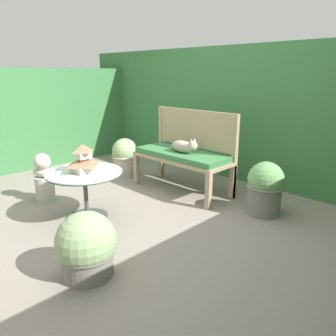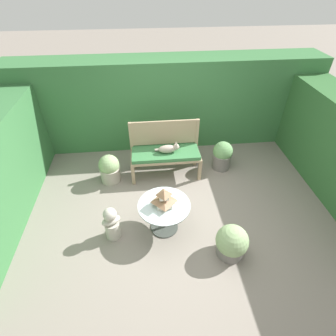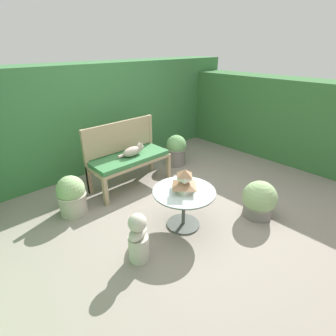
# 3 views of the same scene
# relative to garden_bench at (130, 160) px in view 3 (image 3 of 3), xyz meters

# --- Properties ---
(ground) EXTENTS (30.00, 30.00, 0.00)m
(ground) POSITION_rel_garden_bench_xyz_m (0.15, -1.00, -0.45)
(ground) COLOR gray
(foliage_hedge_back) EXTENTS (6.40, 0.75, 1.86)m
(foliage_hedge_back) POSITION_rel_garden_bench_xyz_m (0.15, 1.27, 0.48)
(foliage_hedge_back) COLOR #38703D
(foliage_hedge_back) RESTS_ON ground
(foliage_hedge_right) EXTENTS (0.70, 3.50, 1.57)m
(foliage_hedge_right) POSITION_rel_garden_bench_xyz_m (3.00, -0.85, 0.33)
(foliage_hedge_right) COLOR #336633
(foliage_hedge_right) RESTS_ON ground
(garden_bench) EXTENTS (1.31, 0.54, 0.53)m
(garden_bench) POSITION_rel_garden_bench_xyz_m (0.00, 0.00, 0.00)
(garden_bench) COLOR tan
(garden_bench) RESTS_ON ground
(bench_backrest) EXTENTS (1.31, 0.06, 1.04)m
(bench_backrest) POSITION_rel_garden_bench_xyz_m (0.00, 0.25, 0.28)
(bench_backrest) COLOR tan
(bench_backrest) RESTS_ON ground
(cat) EXTENTS (0.45, 0.17, 0.20)m
(cat) POSITION_rel_garden_bench_xyz_m (0.06, -0.02, 0.16)
(cat) COLOR #A89989
(cat) RESTS_ON garden_bench
(patio_table) EXTENTS (0.78, 0.78, 0.52)m
(patio_table) POSITION_rel_garden_bench_xyz_m (-0.15, -1.33, -0.04)
(patio_table) COLOR #424742
(patio_table) RESTS_ON ground
(pagoda_birdhouse) EXTENTS (0.29, 0.29, 0.29)m
(pagoda_birdhouse) POSITION_rel_garden_bench_xyz_m (-0.15, -1.33, 0.19)
(pagoda_birdhouse) COLOR silver
(pagoda_birdhouse) RESTS_ON patio_table
(garden_bust) EXTENTS (0.32, 0.26, 0.59)m
(garden_bust) POSITION_rel_garden_bench_xyz_m (-0.93, -1.42, -0.17)
(garden_bust) COLOR #B7B2A3
(garden_bust) RESTS_ON ground
(potted_plant_table_far) EXTENTS (0.46, 0.46, 0.51)m
(potted_plant_table_far) POSITION_rel_garden_bench_xyz_m (0.75, -1.89, -0.21)
(potted_plant_table_far) COLOR slate
(potted_plant_table_far) RESTS_ON ground
(potted_plant_patio_mid) EXTENTS (0.40, 0.40, 0.56)m
(potted_plant_patio_mid) POSITION_rel_garden_bench_xyz_m (-1.06, -0.09, -0.17)
(potted_plant_patio_mid) COLOR #ADA393
(potted_plant_patio_mid) RESTS_ON ground
(potted_plant_hedge_corner) EXTENTS (0.39, 0.39, 0.59)m
(potted_plant_hedge_corner) POSITION_rel_garden_bench_xyz_m (1.14, 0.09, -0.15)
(potted_plant_hedge_corner) COLOR slate
(potted_plant_hedge_corner) RESTS_ON ground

